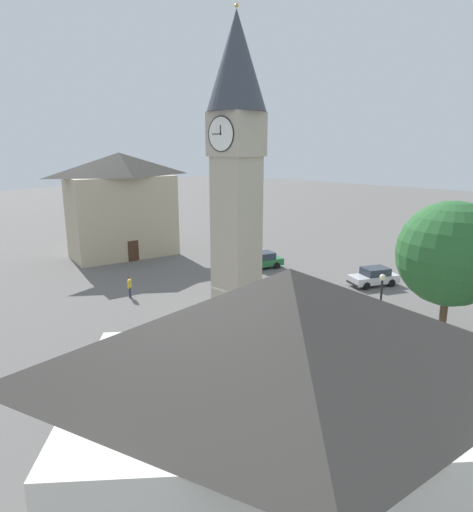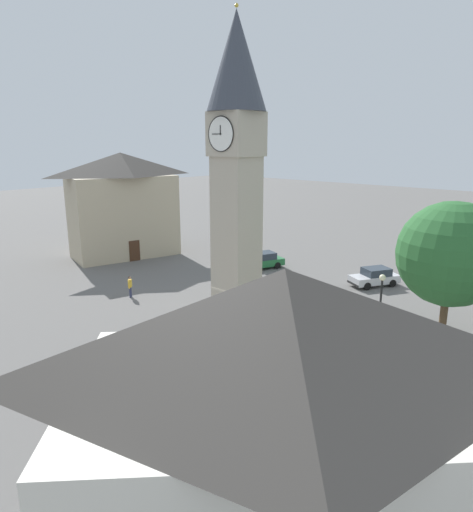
{
  "view_description": "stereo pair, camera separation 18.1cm",
  "coord_description": "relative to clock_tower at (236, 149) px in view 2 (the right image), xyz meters",
  "views": [
    {
      "loc": [
        -18.91,
        20.89,
        11.7
      ],
      "look_at": [
        0.0,
        0.0,
        4.55
      ],
      "focal_mm": 31.49,
      "sensor_mm": 36.0,
      "label": 1
    },
    {
      "loc": [
        -19.04,
        20.77,
        11.7
      ],
      "look_at": [
        0.0,
        0.0,
        4.55
      ],
      "focal_mm": 31.49,
      "sensor_mm": 36.0,
      "label": 2
    }
  ],
  "objects": [
    {
      "name": "ground_plane",
      "position": [
        -0.0,
        -0.0,
        -11.31
      ],
      "size": [
        200.0,
        200.0,
        0.0
      ],
      "primitive_type": "plane",
      "color": "#605E5B"
    },
    {
      "name": "pedestrian",
      "position": [
        9.4,
        1.96,
        -10.3
      ],
      "size": [
        0.4,
        0.46,
        1.69
      ],
      "color": "#2D3351",
      "rests_on": "ground"
    },
    {
      "name": "car_blue_kerb",
      "position": [
        -2.42,
        11.07,
        -10.55
      ],
      "size": [
        4.38,
        2.46,
        1.53
      ],
      "color": "red",
      "rests_on": "ground"
    },
    {
      "name": "car_silver_kerb",
      "position": [
        -3.27,
        -13.59,
        -10.55
      ],
      "size": [
        3.46,
        4.43,
        1.53
      ],
      "color": "silver",
      "rests_on": "ground"
    },
    {
      "name": "clock_tower",
      "position": [
        0.0,
        0.0,
        0.0
      ],
      "size": [
        3.61,
        3.61,
        19.37
      ],
      "color": "gray",
      "rests_on": "ground"
    },
    {
      "name": "lamp_post",
      "position": [
        -8.76,
        -2.65,
        -8.26
      ],
      "size": [
        0.36,
        0.36,
        4.48
      ],
      "color": "black",
      "rests_on": "ground"
    },
    {
      "name": "building_shop_left",
      "position": [
        -13.05,
        12.55,
        -6.8
      ],
      "size": [
        12.4,
        12.51,
        8.83
      ],
      "color": "silver",
      "rests_on": "ground"
    },
    {
      "name": "building_corner_back",
      "position": [
        20.92,
        -5.43,
        -5.86
      ],
      "size": [
        8.01,
        11.93,
        10.71
      ],
      "color": "tan",
      "rests_on": "ground"
    },
    {
      "name": "tree",
      "position": [
        -11.22,
        -6.05,
        -5.86
      ],
      "size": [
        6.13,
        6.13,
        8.52
      ],
      "color": "brown",
      "rests_on": "ground"
    },
    {
      "name": "car_red_corner",
      "position": [
        7.1,
        -11.4,
        -10.55
      ],
      "size": [
        3.09,
        4.46,
        1.53
      ],
      "color": "#236B38",
      "rests_on": "ground"
    }
  ]
}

